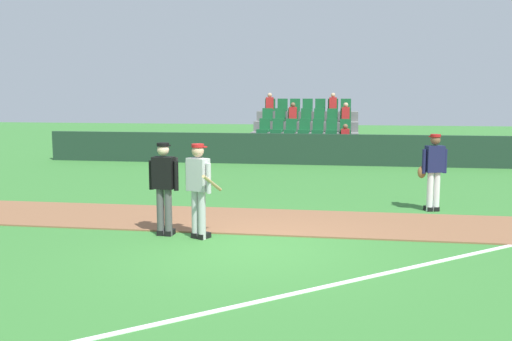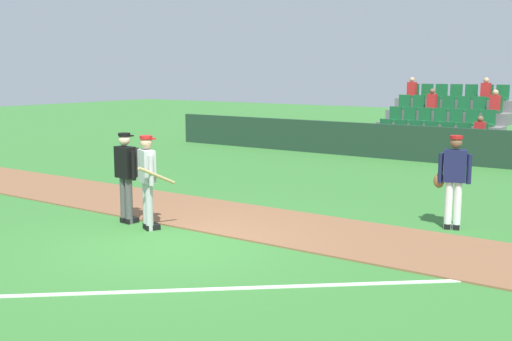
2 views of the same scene
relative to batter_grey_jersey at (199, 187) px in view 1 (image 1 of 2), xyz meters
The scene contains 8 objects.
ground_plane 1.47m from the batter_grey_jersey, 26.98° to the right, with size 80.00×80.00×0.00m, color #387A33.
infield_dirt_path 2.09m from the batter_grey_jersey, 58.15° to the left, with size 28.00×2.40×0.03m, color brown.
foul_line_chalk 4.22m from the batter_grey_jersey, 14.09° to the right, with size 12.00×0.10×0.01m, color white.
dugout_fence 11.47m from the batter_grey_jersey, 85.10° to the left, with size 20.00×0.16×1.17m, color #1E3828.
stadium_bleachers 13.77m from the batter_grey_jersey, 85.88° to the left, with size 4.45×3.80×2.70m.
batter_grey_jersey is the anchor object (origin of this frame).
umpire_home_plate 0.72m from the batter_grey_jersey, 168.77° to the left, with size 0.59×0.33×1.76m.
runner_navy_jersey 5.66m from the batter_grey_jersey, 35.12° to the left, with size 0.67×0.39×1.76m.
Camera 1 is at (1.65, -9.55, 2.66)m, focal length 40.15 mm.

